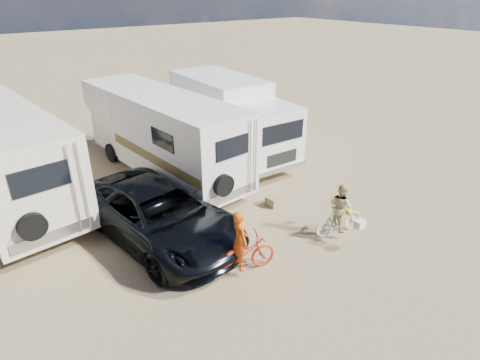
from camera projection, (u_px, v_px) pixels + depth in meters
ground at (263, 253)px, 11.32m from camera, size 140.00×140.00×0.00m
rv_main at (162, 135)px, 15.49m from camera, size 3.02×8.62×3.23m
rv_left at (4, 160)px, 13.14m from camera, size 3.37×8.36×3.33m
box_truck at (232, 119)px, 17.25m from camera, size 2.87×7.02×3.35m
dark_suv at (159, 214)px, 11.68m from camera, size 3.53×6.25×1.65m
bike_man at (240, 256)px, 10.35m from camera, size 2.13×1.14×1.06m
bike_woman at (340, 219)px, 12.04m from camera, size 1.74×0.81×1.01m
rider_man at (240, 246)px, 10.21m from camera, size 0.53×0.69×1.68m
rider_woman at (340, 212)px, 11.93m from camera, size 0.70×0.83×1.49m
bike_parked at (279, 153)px, 16.85m from camera, size 1.84×1.67×0.97m
cooler at (202, 217)px, 12.68m from camera, size 0.65×0.57×0.43m
crate at (273, 201)px, 13.73m from camera, size 0.45×0.45×0.32m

